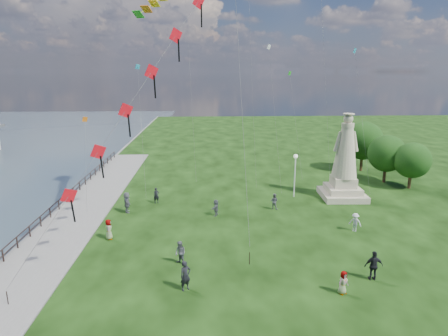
{
  "coord_description": "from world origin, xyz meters",
  "views": [
    {
      "loc": [
        -2.31,
        -19.87,
        12.7
      ],
      "look_at": [
        -1.0,
        8.0,
        5.5
      ],
      "focal_mm": 30.0,
      "sensor_mm": 36.0,
      "label": 1
    }
  ],
  "objects_px": {
    "person_3": "(374,266)",
    "person_11": "(216,208)",
    "person_0": "(185,276)",
    "person_1": "(180,253)",
    "person_10": "(109,229)",
    "person_4": "(343,282)",
    "person_6": "(156,195)",
    "person_9": "(341,193)",
    "person_7": "(274,201)",
    "lamppost": "(295,166)",
    "statue": "(344,167)",
    "person_5": "(127,202)",
    "person_8": "(355,222)"
  },
  "relations": [
    {
      "from": "person_0",
      "to": "person_6",
      "type": "distance_m",
      "value": 15.99
    },
    {
      "from": "person_11",
      "to": "person_7",
      "type": "bearing_deg",
      "value": 123.74
    },
    {
      "from": "person_6",
      "to": "person_4",
      "type": "bearing_deg",
      "value": -70.46
    },
    {
      "from": "person_0",
      "to": "person_6",
      "type": "height_order",
      "value": "person_0"
    },
    {
      "from": "statue",
      "to": "person_9",
      "type": "distance_m",
      "value": 2.65
    },
    {
      "from": "person_0",
      "to": "person_9",
      "type": "distance_m",
      "value": 21.6
    },
    {
      "from": "person_4",
      "to": "person_10",
      "type": "distance_m",
      "value": 17.61
    },
    {
      "from": "person_0",
      "to": "person_1",
      "type": "bearing_deg",
      "value": 67.67
    },
    {
      "from": "person_4",
      "to": "person_7",
      "type": "bearing_deg",
      "value": 69.36
    },
    {
      "from": "person_0",
      "to": "person_1",
      "type": "relative_size",
      "value": 1.12
    },
    {
      "from": "person_3",
      "to": "person_11",
      "type": "distance_m",
      "value": 14.82
    },
    {
      "from": "person_5",
      "to": "person_11",
      "type": "distance_m",
      "value": 8.33
    },
    {
      "from": "statue",
      "to": "person_9",
      "type": "height_order",
      "value": "statue"
    },
    {
      "from": "person_8",
      "to": "person_11",
      "type": "bearing_deg",
      "value": -163.84
    },
    {
      "from": "person_8",
      "to": "person_9",
      "type": "distance_m",
      "value": 7.82
    },
    {
      "from": "person_7",
      "to": "person_6",
      "type": "bearing_deg",
      "value": 15.46
    },
    {
      "from": "statue",
      "to": "person_0",
      "type": "xyz_separation_m",
      "value": [
        -15.37,
        -16.33,
        -2.36
      ]
    },
    {
      "from": "person_4",
      "to": "person_6",
      "type": "distance_m",
      "value": 20.88
    },
    {
      "from": "person_10",
      "to": "person_11",
      "type": "relative_size",
      "value": 1.07
    },
    {
      "from": "person_0",
      "to": "person_3",
      "type": "relative_size",
      "value": 0.96
    },
    {
      "from": "person_0",
      "to": "person_6",
      "type": "relative_size",
      "value": 1.19
    },
    {
      "from": "person_4",
      "to": "person_5",
      "type": "bearing_deg",
      "value": 110.83
    },
    {
      "from": "person_5",
      "to": "person_11",
      "type": "bearing_deg",
      "value": -112.01
    },
    {
      "from": "person_0",
      "to": "person_9",
      "type": "relative_size",
      "value": 1.19
    },
    {
      "from": "lamppost",
      "to": "person_0",
      "type": "xyz_separation_m",
      "value": [
        -10.42,
        -16.82,
        -2.35
      ]
    },
    {
      "from": "statue",
      "to": "person_5",
      "type": "xyz_separation_m",
      "value": [
        -21.48,
        -3.19,
        -2.33
      ]
    },
    {
      "from": "person_0",
      "to": "person_1",
      "type": "distance_m",
      "value": 3.16
    },
    {
      "from": "lamppost",
      "to": "person_9",
      "type": "distance_m",
      "value": 5.32
    },
    {
      "from": "statue",
      "to": "lamppost",
      "type": "height_order",
      "value": "statue"
    },
    {
      "from": "person_4",
      "to": "person_11",
      "type": "relative_size",
      "value": 0.95
    },
    {
      "from": "person_1",
      "to": "person_10",
      "type": "bearing_deg",
      "value": -170.94
    },
    {
      "from": "person_7",
      "to": "person_9",
      "type": "relative_size",
      "value": 0.97
    },
    {
      "from": "person_10",
      "to": "person_9",
      "type": "bearing_deg",
      "value": -81.39
    },
    {
      "from": "person_6",
      "to": "person_10",
      "type": "distance_m",
      "value": 8.61
    },
    {
      "from": "statue",
      "to": "person_6",
      "type": "height_order",
      "value": "statue"
    },
    {
      "from": "person_0",
      "to": "person_11",
      "type": "distance_m",
      "value": 12.1
    },
    {
      "from": "statue",
      "to": "person_10",
      "type": "distance_m",
      "value": 23.63
    },
    {
      "from": "person_6",
      "to": "person_9",
      "type": "bearing_deg",
      "value": -18.73
    },
    {
      "from": "person_5",
      "to": "statue",
      "type": "bearing_deg",
      "value": -95.07
    },
    {
      "from": "person_7",
      "to": "person_11",
      "type": "xyz_separation_m",
      "value": [
        -5.57,
        -1.44,
        -0.01
      ]
    },
    {
      "from": "person_0",
      "to": "person_10",
      "type": "relative_size",
      "value": 1.15
    },
    {
      "from": "person_3",
      "to": "person_9",
      "type": "relative_size",
      "value": 1.24
    },
    {
      "from": "person_0",
      "to": "person_7",
      "type": "height_order",
      "value": "person_0"
    },
    {
      "from": "lamppost",
      "to": "person_4",
      "type": "relative_size",
      "value": 3.16
    },
    {
      "from": "person_0",
      "to": "person_8",
      "type": "xyz_separation_m",
      "value": [
        13.4,
        7.92,
        -0.16
      ]
    },
    {
      "from": "lamppost",
      "to": "person_9",
      "type": "relative_size",
      "value": 2.91
    },
    {
      "from": "statue",
      "to": "person_7",
      "type": "relative_size",
      "value": 5.71
    },
    {
      "from": "lamppost",
      "to": "person_3",
      "type": "height_order",
      "value": "lamppost"
    },
    {
      "from": "person_6",
      "to": "person_9",
      "type": "relative_size",
      "value": 1.0
    },
    {
      "from": "person_4",
      "to": "person_8",
      "type": "relative_size",
      "value": 0.93
    }
  ]
}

